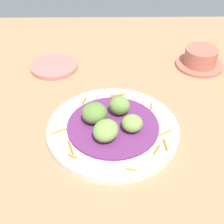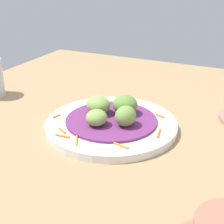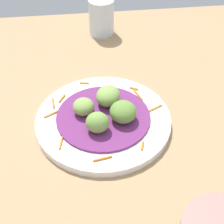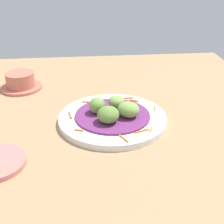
{
  "view_description": "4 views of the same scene",
  "coord_description": "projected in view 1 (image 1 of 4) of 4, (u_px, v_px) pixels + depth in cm",
  "views": [
    {
      "loc": [
        53.51,
        -1.37,
        46.64
      ],
      "look_at": [
        4.38,
        -0.76,
        6.19
      ],
      "focal_mm": 49.54,
      "sensor_mm": 36.0,
      "label": 1
    },
    {
      "loc": [
        -19.82,
        53.84,
        33.1
      ],
      "look_at": [
        6.4,
        -1.77,
        5.1
      ],
      "focal_mm": 51.49,
      "sensor_mm": 36.0,
      "label": 2
    },
    {
      "loc": [
        -43.29,
        3.67,
        51.12
      ],
      "look_at": [
        5.31,
        -2.28,
        5.57
      ],
      "focal_mm": 54.3,
      "sensor_mm": 36.0,
      "label": 3
    },
    {
      "loc": [
        -1.33,
        -71.35,
        41.7
      ],
      "look_at": [
        5.64,
        -2.53,
        5.79
      ],
      "focal_mm": 50.99,
      "sensor_mm": 36.0,
      "label": 4
    }
  ],
  "objects": [
    {
      "name": "guac_scoop_center",
      "position": [
        106.0,
        130.0,
        0.6
      ],
      "size": [
        7.15,
        6.9,
        3.87
      ],
      "primitive_type": "ellipsoid",
      "rotation": [
        0.0,
        0.0,
        1.08
      ],
      "color": "#84A851",
      "rests_on": "cabbage_bed"
    },
    {
      "name": "main_plate",
      "position": [
        113.0,
        129.0,
        0.65
      ],
      "size": [
        27.47,
        27.47,
        1.57
      ],
      "primitive_type": "cylinder",
      "color": "white",
      "rests_on": "table_surface"
    },
    {
      "name": "cabbage_bed",
      "position": [
        113.0,
        126.0,
        0.64
      ],
      "size": [
        19.04,
        19.04,
        0.52
      ],
      "primitive_type": "cylinder",
      "color": "#702D6B",
      "rests_on": "main_plate"
    },
    {
      "name": "guac_scoop_right",
      "position": [
        132.0,
        123.0,
        0.62
      ],
      "size": [
        5.34,
        5.33,
        3.28
      ],
      "primitive_type": "ellipsoid",
      "rotation": [
        0.0,
        0.0,
        1.29
      ],
      "color": "#84A851",
      "rests_on": "cabbage_bed"
    },
    {
      "name": "guac_scoop_back",
      "position": [
        120.0,
        105.0,
        0.65
      ],
      "size": [
        4.96,
        5.27,
        4.11
      ],
      "primitive_type": "ellipsoid",
      "rotation": [
        0.0,
        0.0,
        4.5
      ],
      "color": "#759E47",
      "rests_on": "cabbage_bed"
    },
    {
      "name": "table_surface",
      "position": [
        115.0,
        117.0,
        0.7
      ],
      "size": [
        110.0,
        110.0,
        2.0
      ],
      "primitive_type": "cube",
      "color": "tan",
      "rests_on": "ground"
    },
    {
      "name": "carrot_garnish",
      "position": [
        118.0,
        130.0,
        0.63
      ],
      "size": [
        23.29,
        24.68,
        0.4
      ],
      "color": "orange",
      "rests_on": "main_plate"
    },
    {
      "name": "terracotta_bowl",
      "position": [
        200.0,
        59.0,
        0.84
      ],
      "size": [
        12.82,
        12.82,
        5.25
      ],
      "color": "#C66B56",
      "rests_on": "table_surface"
    },
    {
      "name": "guac_scoop_left",
      "position": [
        94.0,
        113.0,
        0.64
      ],
      "size": [
        6.79,
        6.75,
        4.06
      ],
      "primitive_type": "ellipsoid",
      "rotation": [
        0.0,
        0.0,
        3.47
      ],
      "color": "olive",
      "rests_on": "cabbage_bed"
    },
    {
      "name": "side_plate_small",
      "position": [
        54.0,
        66.0,
        0.85
      ],
      "size": [
        12.74,
        12.74,
        1.11
      ],
      "primitive_type": "cylinder",
      "color": "tan",
      "rests_on": "table_surface"
    }
  ]
}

